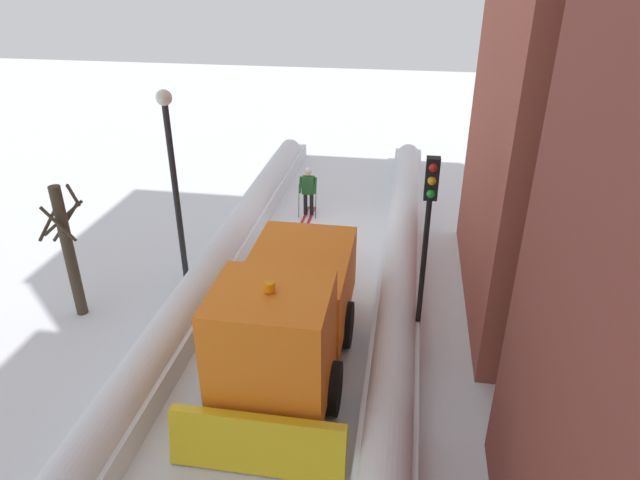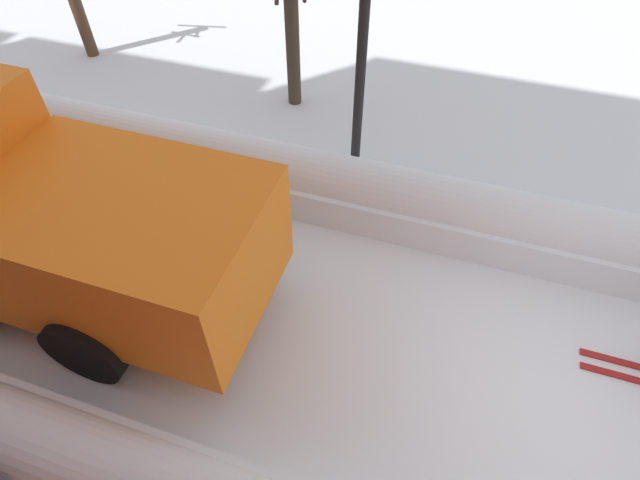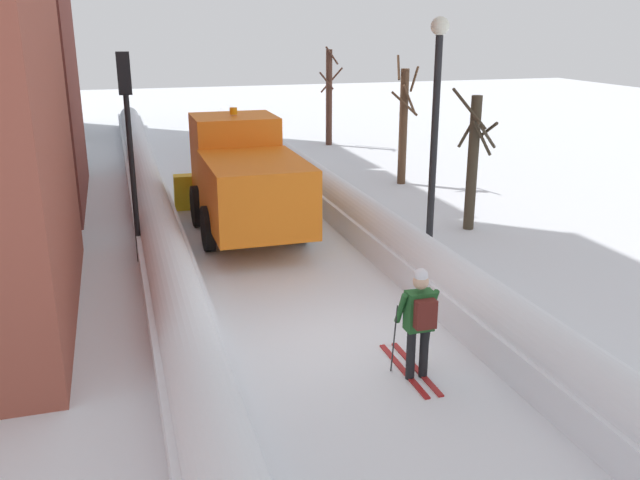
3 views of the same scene
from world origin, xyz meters
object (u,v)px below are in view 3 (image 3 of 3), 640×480
Objects in this scene: skier at (419,319)px; bare_tree_far at (329,97)px; traffic_light_pole at (128,119)px; plow_truck at (245,178)px; bare_tree_near at (473,160)px; bare_tree_mid at (403,124)px; street_lamp at (436,112)px.

bare_tree_far is (5.10, 20.62, 1.15)m from skier.
skier is 0.39× the size of traffic_light_pole.
bare_tree_far reaches higher than plow_truck.
bare_tree_mid is (0.42, 5.50, 0.16)m from bare_tree_near.
plow_truck is 3.59m from traffic_light_pole.
plow_truck is 5.27m from street_lamp.
street_lamp is at bearing -41.41° from plow_truck.
street_lamp reaches higher than plow_truck.
skier is at bearing -103.89° from bare_tree_far.
traffic_light_pole is 1.09× the size of bare_tree_mid.
plow_truck is 8.38m from skier.
bare_tree_mid is at bearing 71.20° from street_lamp.
plow_truck is 1.28× the size of traffic_light_pole.
bare_tree_near is 5.52m from bare_tree_mid.
bare_tree_far reaches higher than bare_tree_near.
bare_tree_far is (6.17, 12.33, 0.68)m from plow_truck.
traffic_light_pole is 8.69m from bare_tree_near.
traffic_light_pole reaches higher than skier.
traffic_light_pole is at bearing -148.44° from bare_tree_mid.
skier is 8.46m from bare_tree_near.
street_lamp is 7.95m from bare_tree_mid.
street_lamp is (6.47, -1.89, 0.14)m from traffic_light_pole.
plow_truck is 3.31× the size of skier.
traffic_light_pole is 1.08× the size of bare_tree_far.
traffic_light_pole is 10.63m from bare_tree_mid.
bare_tree_far is at bearing 90.25° from bare_tree_mid.
bare_tree_far is at bearing 80.92° from street_lamp.
street_lamp is at bearing -99.08° from bare_tree_far.
bare_tree_near is 0.87× the size of bare_tree_mid.
bare_tree_near is at bearing -12.94° from plow_truck.
street_lamp is at bearing -16.27° from traffic_light_pole.
street_lamp is at bearing 62.67° from skier.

